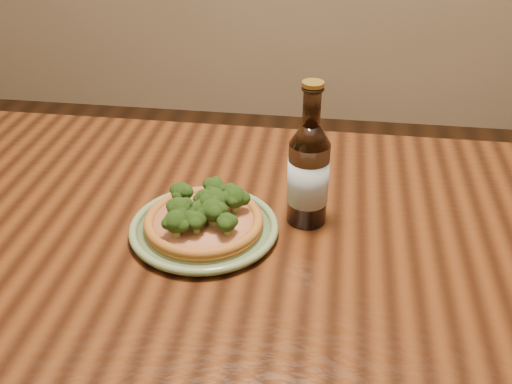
# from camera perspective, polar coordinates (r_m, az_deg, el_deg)

# --- Properties ---
(table) EXTENTS (1.60, 0.90, 0.75)m
(table) POSITION_cam_1_polar(r_m,az_deg,el_deg) (1.07, -5.26, -8.65)
(table) COLOR #46230F
(table) RESTS_ON ground
(plate) EXTENTS (0.25, 0.25, 0.02)m
(plate) POSITION_cam_1_polar(r_m,az_deg,el_deg) (1.02, -4.96, -3.45)
(plate) COLOR #657D56
(plate) RESTS_ON table
(pizza) EXTENTS (0.20, 0.20, 0.07)m
(pizza) POSITION_cam_1_polar(r_m,az_deg,el_deg) (1.01, -5.00, -2.44)
(pizza) COLOR #995D22
(pizza) RESTS_ON plate
(beer_bottle) EXTENTS (0.07, 0.07, 0.26)m
(beer_bottle) POSITION_cam_1_polar(r_m,az_deg,el_deg) (1.01, 5.01, 1.85)
(beer_bottle) COLOR black
(beer_bottle) RESTS_ON table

